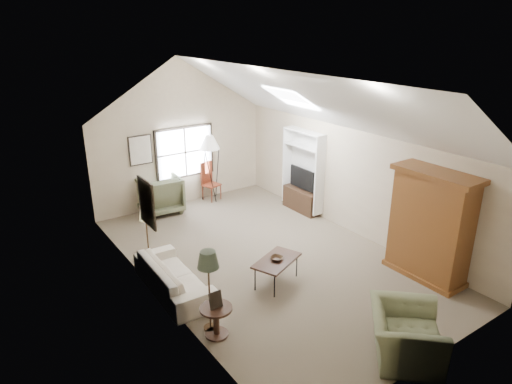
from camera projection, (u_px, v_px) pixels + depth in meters
room_shell at (268, 110)px, 8.78m from camera, size 5.01×8.01×4.00m
window at (185, 152)px, 12.49m from camera, size 1.72×0.08×1.42m
skylight at (291, 98)px, 10.16m from camera, size 0.80×1.20×0.52m
wall_art at (143, 175)px, 9.78m from camera, size 1.97×3.71×0.88m
armoire at (430, 226)px, 8.84m from camera, size 0.60×1.50×2.20m
tv_alcove at (303, 170)px, 11.98m from camera, size 0.32×1.30×2.10m
media_console at (301, 200)px, 12.27m from camera, size 0.34×1.18×0.60m
tv_panel at (302, 178)px, 12.05m from camera, size 0.05×0.90×0.55m
sofa at (174, 276)px, 8.59m from camera, size 0.89×2.14×0.62m
armchair_near at (405, 335)px, 6.86m from camera, size 1.57×1.57×0.77m
armchair_far at (159, 194)px, 12.12m from camera, size 1.14×1.17×1.00m
coffee_table at (276, 271)px, 8.85m from camera, size 1.15×0.91×0.52m
bowl at (277, 258)px, 8.75m from camera, size 0.32×0.32×0.06m
side_table at (216, 321)px, 7.37m from camera, size 0.55×0.55×0.53m
side_chair at (211, 181)px, 12.96m from camera, size 0.52×0.52×1.09m
tripod_lamp at (210, 168)px, 12.80m from camera, size 0.60×0.60×1.92m
dark_lamp at (209, 290)px, 7.36m from camera, size 0.36×0.36×1.47m
tan_lamp at (147, 236)px, 9.39m from camera, size 0.27×0.27×1.32m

